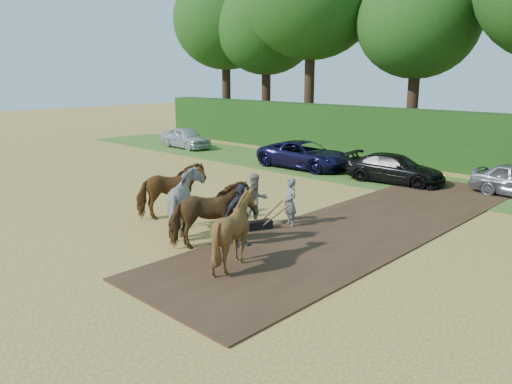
# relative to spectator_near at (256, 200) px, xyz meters

# --- Properties ---
(ground) EXTENTS (120.00, 120.00, 0.00)m
(ground) POSITION_rel_spectator_near_xyz_m (1.15, -4.32, -0.88)
(ground) COLOR gold
(ground) RESTS_ON ground
(earth_strip) EXTENTS (4.50, 17.00, 0.05)m
(earth_strip) POSITION_rel_spectator_near_xyz_m (2.65, 2.68, -0.86)
(earth_strip) COLOR #472D1C
(earth_strip) RESTS_ON ground
(grass_verge) EXTENTS (50.00, 5.00, 0.03)m
(grass_verge) POSITION_rel_spectator_near_xyz_m (1.15, 9.68, -0.87)
(grass_verge) COLOR #38601E
(grass_verge) RESTS_ON ground
(hedgerow) EXTENTS (46.00, 1.60, 3.00)m
(hedgerow) POSITION_rel_spectator_near_xyz_m (1.15, 14.18, 0.62)
(hedgerow) COLOR #14380F
(hedgerow) RESTS_ON ground
(spectator_near) EXTENTS (0.90, 1.02, 1.76)m
(spectator_near) POSITION_rel_spectator_near_xyz_m (0.00, 0.00, 0.00)
(spectator_near) COLOR tan
(spectator_near) RESTS_ON ground
(spectator_far) EXTENTS (0.61, 1.15, 1.87)m
(spectator_far) POSITION_rel_spectator_near_xyz_m (1.10, -1.79, 0.05)
(spectator_far) COLOR #242531
(spectator_far) RESTS_ON ground
(plough_team) EXTENTS (6.78, 5.07, 1.95)m
(plough_team) POSITION_rel_spectator_near_xyz_m (-0.29, -2.10, 0.09)
(plough_team) COLOR brown
(plough_team) RESTS_ON ground
(parked_cars) EXTENTS (37.07, 3.34, 1.49)m
(parked_cars) POSITION_rel_spectator_near_xyz_m (2.11, 9.50, -0.17)
(parked_cars) COLOR silver
(parked_cars) RESTS_ON ground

